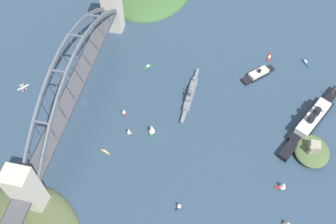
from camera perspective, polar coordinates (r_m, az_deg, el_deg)
ground_plane at (r=349.21m, az=-12.95°, el=1.48°), size 1400.00×1400.00×0.00m
harbor_arch_bridge at (r=326.72m, az=-13.90°, el=4.58°), size 266.18×18.18×67.23m
ocean_liner at (r=345.93m, az=21.32°, el=-1.13°), size 88.94×54.68×18.89m
naval_cruiser at (r=342.63m, az=3.45°, el=2.66°), size 65.08×8.25×16.63m
harbor_ferry_steamer at (r=369.02m, az=13.75°, el=5.71°), size 30.37×31.03×8.34m
fort_island_mid_harbor at (r=330.16m, az=21.34°, el=-5.58°), size 32.57×29.13×15.54m
seaplane_taxiing_near_bridge at (r=374.46m, az=-21.45°, el=3.51°), size 9.36×9.17×4.62m
small_boat_0 at (r=306.71m, az=17.38°, el=-10.75°), size 5.96×9.35×10.02m
small_boat_1 at (r=317.53m, az=-2.54°, el=-2.62°), size 10.42×5.84×11.73m
small_boat_2 at (r=395.85m, az=20.49°, el=7.19°), size 10.39×6.81×2.28m
small_boat_3 at (r=367.88m, az=-3.18°, el=6.99°), size 9.54×8.27×2.12m
small_boat_4 at (r=288.49m, az=1.72°, el=-14.17°), size 6.38×5.00×7.12m
small_boat_5 at (r=390.30m, az=15.39°, el=8.20°), size 12.81×4.87×1.78m
small_boat_6 at (r=319.84m, az=-6.09°, el=-2.94°), size 4.00×6.92×7.89m
small_boat_7 at (r=315.45m, az=-9.67°, el=-6.05°), size 3.68×8.34×2.28m
small_boat_8 at (r=296.02m, az=18.03°, el=-16.11°), size 6.55×10.29×9.04m
small_boat_9 at (r=332.73m, az=-6.88°, el=0.12°), size 5.82×4.81×6.90m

